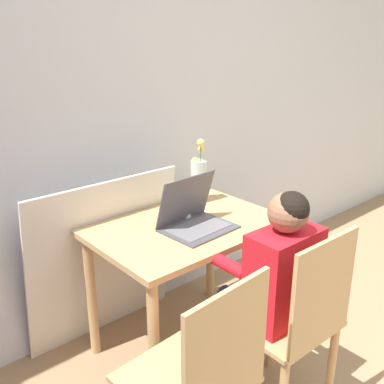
# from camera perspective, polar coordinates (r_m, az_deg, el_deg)

# --- Properties ---
(wall_back) EXTENTS (6.40, 0.05, 2.50)m
(wall_back) POSITION_cam_1_polar(r_m,az_deg,el_deg) (2.56, -5.06, 11.67)
(wall_back) COLOR silver
(wall_back) RESTS_ON ground_plane
(dining_table) EXTENTS (0.93, 0.63, 0.70)m
(dining_table) POSITION_cam_1_polar(r_m,az_deg,el_deg) (2.28, -0.58, -6.76)
(dining_table) COLOR tan
(dining_table) RESTS_ON ground_plane
(chair_occupied) EXTENTS (0.41, 0.41, 0.89)m
(chair_occupied) POSITION_cam_1_polar(r_m,az_deg,el_deg) (1.99, 12.71, -15.89)
(chair_occupied) COLOR tan
(chair_occupied) RESTS_ON ground_plane
(chair_spare) EXTENTS (0.43, 0.43, 0.89)m
(chair_spare) POSITION_cam_1_polar(r_m,az_deg,el_deg) (1.68, 0.87, -23.10)
(chair_spare) COLOR tan
(chair_spare) RESTS_ON ground_plane
(person_seated) EXTENTS (0.33, 0.43, 1.03)m
(person_seated) POSITION_cam_1_polar(r_m,az_deg,el_deg) (1.96, 10.26, -10.28)
(person_seated) COLOR red
(person_seated) RESTS_ON ground_plane
(laptop) EXTENTS (0.34, 0.28, 0.26)m
(laptop) POSITION_cam_1_polar(r_m,az_deg,el_deg) (2.18, 0.16, -3.10)
(laptop) COLOR #4C4C51
(laptop) RESTS_ON dining_table
(flower_vase) EXTENTS (0.09, 0.09, 0.36)m
(flower_vase) POSITION_cam_1_polar(r_m,az_deg,el_deg) (2.50, 0.87, 1.76)
(flower_vase) COLOR silver
(flower_vase) RESTS_ON dining_table
(water_bottle) EXTENTS (0.07, 0.07, 0.20)m
(water_bottle) POSITION_cam_1_polar(r_m,az_deg,el_deg) (2.27, -0.93, -1.15)
(water_bottle) COLOR silver
(water_bottle) RESTS_ON dining_table
(cardboard_panel) EXTENTS (0.87, 0.14, 0.91)m
(cardboard_panel) POSITION_cam_1_polar(r_m,az_deg,el_deg) (2.48, -10.98, -8.37)
(cardboard_panel) COLOR silver
(cardboard_panel) RESTS_ON ground_plane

